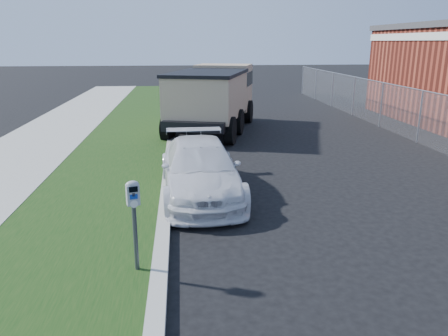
{
  "coord_description": "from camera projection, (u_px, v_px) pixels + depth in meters",
  "views": [
    {
      "loc": [
        -2.21,
        -7.24,
        3.4
      ],
      "look_at": [
        -1.4,
        1.0,
        1.0
      ],
      "focal_mm": 35.0,
      "sensor_mm": 36.0,
      "label": 1
    }
  ],
  "objects": [
    {
      "name": "ground",
      "position": [
        304.0,
        233.0,
        8.07
      ],
      "size": [
        120.0,
        120.0,
        0.0
      ],
      "primitive_type": "plane",
      "color": "black",
      "rests_on": "ground"
    },
    {
      "name": "streetside",
      "position": [
        28.0,
        202.0,
        9.44
      ],
      "size": [
        6.12,
        50.0,
        0.15
      ],
      "color": "gray",
      "rests_on": "ground"
    },
    {
      "name": "chainlink_fence",
      "position": [
        421.0,
        106.0,
        14.97
      ],
      "size": [
        0.06,
        30.06,
        30.0
      ],
      "color": "slate",
      "rests_on": "ground"
    },
    {
      "name": "parking_meter",
      "position": [
        134.0,
        206.0,
        6.25
      ],
      "size": [
        0.22,
        0.17,
        1.38
      ],
      "rotation": [
        0.0,
        0.0,
        0.29
      ],
      "color": "#3F4247",
      "rests_on": "ground"
    },
    {
      "name": "white_wagon",
      "position": [
        200.0,
        169.0,
        9.92
      ],
      "size": [
        1.89,
        4.3,
        1.23
      ],
      "primitive_type": "imported",
      "rotation": [
        0.0,
        0.0,
        0.04
      ],
      "color": "silver",
      "rests_on": "ground"
    },
    {
      "name": "dump_truck",
      "position": [
        214.0,
        95.0,
        17.21
      ],
      "size": [
        4.03,
        6.67,
        2.46
      ],
      "rotation": [
        0.0,
        0.0,
        -0.29
      ],
      "color": "black",
      "rests_on": "ground"
    }
  ]
}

